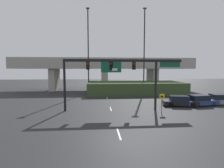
% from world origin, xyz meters
% --- Properties ---
extents(ground_plane, '(160.00, 160.00, 0.00)m').
position_xyz_m(ground_plane, '(0.00, 0.00, 0.00)').
color(ground_plane, '#262628').
extents(lane_markings, '(0.14, 45.99, 0.01)m').
position_xyz_m(lane_markings, '(0.00, 14.12, 0.00)').
color(lane_markings, silver).
rests_on(lane_markings, ground).
extents(signal_gantry, '(14.47, 0.44, 6.25)m').
position_xyz_m(signal_gantry, '(0.99, 9.09, 5.03)').
color(signal_gantry, black).
rests_on(signal_gantry, ground).
extents(speed_limit_sign, '(0.60, 0.11, 2.25)m').
position_xyz_m(speed_limit_sign, '(5.73, 7.31, 1.47)').
color(speed_limit_sign, '#4C4C4C').
rests_on(speed_limit_sign, ground).
extents(highway_light_pole_near, '(0.70, 0.36, 18.03)m').
position_xyz_m(highway_light_pole_near, '(8.36, 25.29, 9.40)').
color(highway_light_pole_near, black).
rests_on(highway_light_pole_near, ground).
extents(highway_light_pole_far, '(0.70, 0.36, 17.83)m').
position_xyz_m(highway_light_pole_far, '(-3.63, 25.60, 9.30)').
color(highway_light_pole_far, black).
rests_on(highway_light_pole_far, ground).
extents(overpass_bridge, '(42.88, 7.31, 7.74)m').
position_xyz_m(overpass_bridge, '(0.00, 31.17, 5.39)').
color(overpass_bridge, '#A39E93').
rests_on(overpass_bridge, ground).
extents(grass_embankment, '(19.61, 9.22, 2.38)m').
position_xyz_m(grass_embankment, '(6.13, 24.20, 1.19)').
color(grass_embankment, '#384C28').
rests_on(grass_embankment, ground).
extents(parked_sedan_near_right, '(4.80, 2.64, 1.43)m').
position_xyz_m(parked_sedan_near_right, '(9.57, 10.73, 0.66)').
color(parked_sedan_near_right, black).
rests_on(parked_sedan_near_right, ground).
extents(parked_sedan_mid_right, '(4.96, 2.45, 1.49)m').
position_xyz_m(parked_sedan_mid_right, '(12.45, 10.84, 0.68)').
color(parked_sedan_mid_right, navy).
rests_on(parked_sedan_mid_right, ground).
extents(parked_sedan_far_right, '(4.85, 2.38, 1.49)m').
position_xyz_m(parked_sedan_far_right, '(15.97, 11.38, 0.69)').
color(parked_sedan_far_right, gray).
rests_on(parked_sedan_far_right, ground).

